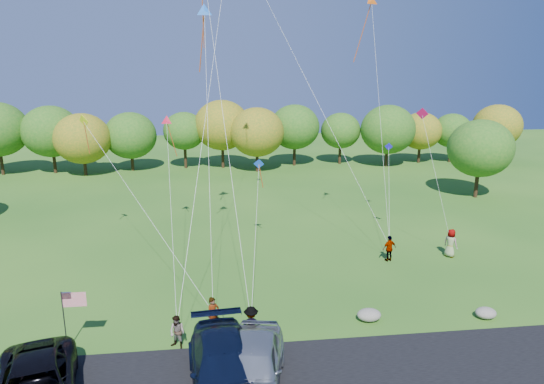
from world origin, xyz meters
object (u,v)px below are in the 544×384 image
at_px(flyer_b, 177,332).
at_px(flyer_e, 451,243).
at_px(minivan_silver, 253,366).
at_px(flyer_c, 251,325).
at_px(flyer_a, 213,315).
at_px(flyer_d, 389,248).
at_px(minivan_navy, 224,369).

height_order(flyer_b, flyer_e, flyer_e).
distance_m(minivan_silver, flyer_c, 3.31).
height_order(flyer_a, flyer_b, flyer_a).
relative_size(minivan_silver, flyer_d, 3.33).
distance_m(minivan_navy, flyer_c, 3.52).
height_order(flyer_a, flyer_d, flyer_a).
bearing_deg(flyer_d, minivan_navy, 30.98).
xyz_separation_m(flyer_b, flyer_c, (3.28, 0.00, 0.12)).
bearing_deg(flyer_b, minivan_silver, -14.40).
distance_m(flyer_b, flyer_d, 15.41).
relative_size(minivan_navy, flyer_e, 3.38).
xyz_separation_m(minivan_silver, flyer_c, (0.19, 3.30, -0.14)).
bearing_deg(minivan_silver, flyer_c, 97.61).
xyz_separation_m(minivan_silver, flyer_a, (-1.51, 4.49, -0.16)).
height_order(minivan_navy, flyer_a, minivan_navy).
relative_size(minivan_navy, flyer_d, 3.73).
bearing_deg(minivan_silver, flyer_e, 51.62).
height_order(minivan_navy, flyer_d, minivan_navy).
distance_m(minivan_silver, flyer_b, 4.53).
relative_size(flyer_c, flyer_d, 1.04).
xyz_separation_m(flyer_b, flyer_e, (17.08, 8.77, 0.18)).
xyz_separation_m(minivan_navy, flyer_e, (15.09, 12.04, -0.04)).
height_order(flyer_a, flyer_c, flyer_c).
bearing_deg(flyer_e, minivan_silver, 96.35).
distance_m(flyer_d, flyer_e, 4.25).
bearing_deg(flyer_e, flyer_d, 58.80).
xyz_separation_m(flyer_c, flyer_e, (13.80, 8.77, 0.05)).
bearing_deg(flyer_e, flyer_a, 81.63).
height_order(minivan_navy, flyer_b, minivan_navy).
bearing_deg(flyer_a, flyer_b, -177.02).
xyz_separation_m(flyer_a, flyer_e, (15.49, 7.57, 0.07)).
distance_m(flyer_a, flyer_b, 1.98).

